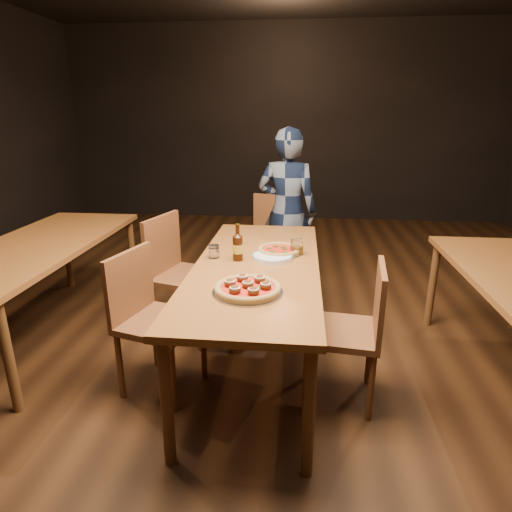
# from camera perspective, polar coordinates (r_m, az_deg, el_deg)

# --- Properties ---
(ground) EXTENTS (9.00, 9.00, 0.00)m
(ground) POSITION_cam_1_polar(r_m,az_deg,el_deg) (3.11, 0.10, -14.16)
(ground) COLOR black
(room_shell) EXTENTS (9.00, 9.00, 9.00)m
(room_shell) POSITION_cam_1_polar(r_m,az_deg,el_deg) (2.63, 0.12, 22.34)
(room_shell) COLOR black
(room_shell) RESTS_ON ground
(table_main) EXTENTS (0.80, 2.00, 0.75)m
(table_main) POSITION_cam_1_polar(r_m,az_deg,el_deg) (2.81, 0.11, -2.42)
(table_main) COLOR brown
(table_main) RESTS_ON ground
(table_left) EXTENTS (0.80, 2.00, 0.75)m
(table_left) POSITION_cam_1_polar(r_m,az_deg,el_deg) (3.65, -26.95, 0.51)
(table_left) COLOR brown
(table_left) RESTS_ON ground
(chair_main_nw) EXTENTS (0.54, 0.54, 0.94)m
(chair_main_nw) POSITION_cam_1_polar(r_m,az_deg,el_deg) (2.72, -12.60, -8.48)
(chair_main_nw) COLOR brown
(chair_main_nw) RESTS_ON ground
(chair_main_sw) EXTENTS (0.57, 0.57, 0.99)m
(chair_main_sw) POSITION_cam_1_polar(r_m,az_deg,el_deg) (3.33, -9.07, -2.60)
(chair_main_sw) COLOR brown
(chair_main_sw) RESTS_ON ground
(chair_main_e) EXTENTS (0.47, 0.47, 0.91)m
(chair_main_e) POSITION_cam_1_polar(r_m,az_deg,el_deg) (2.62, 11.36, -9.71)
(chair_main_e) COLOR brown
(chair_main_e) RESTS_ON ground
(chair_end) EXTENTS (0.56, 0.56, 0.98)m
(chair_end) POSITION_cam_1_polar(r_m,az_deg,el_deg) (4.03, 1.74, 1.35)
(chair_end) COLOR brown
(chair_end) RESTS_ON ground
(pizza_meatball) EXTENTS (0.39, 0.39, 0.07)m
(pizza_meatball) POSITION_cam_1_polar(r_m,az_deg,el_deg) (2.33, -1.12, -4.29)
(pizza_meatball) COLOR #B7B7BF
(pizza_meatball) RESTS_ON table_main
(pizza_margherita) EXTENTS (0.32, 0.32, 0.04)m
(pizza_margherita) POSITION_cam_1_polar(r_m,az_deg,el_deg) (2.99, 3.10, 0.77)
(pizza_margherita) COLOR #B7B7BF
(pizza_margherita) RESTS_ON table_main
(plate_stack) EXTENTS (0.28, 0.28, 0.03)m
(plate_stack) POSITION_cam_1_polar(r_m,az_deg,el_deg) (2.88, 2.22, -0.09)
(plate_stack) COLOR white
(plate_stack) RESTS_ON table_main
(beer_bottle) EXTENTS (0.07, 0.07, 0.24)m
(beer_bottle) POSITION_cam_1_polar(r_m,az_deg,el_deg) (2.83, -2.45, 1.12)
(beer_bottle) COLOR black
(beer_bottle) RESTS_ON table_main
(water_glass) EXTENTS (0.07, 0.07, 0.09)m
(water_glass) POSITION_cam_1_polar(r_m,az_deg,el_deg) (2.90, -5.62, 0.61)
(water_glass) COLOR white
(water_glass) RESTS_ON table_main
(amber_glass) EXTENTS (0.09, 0.09, 0.11)m
(amber_glass) POSITION_cam_1_polar(r_m,az_deg,el_deg) (2.96, 5.47, 1.26)
(amber_glass) COLOR #A36A12
(amber_glass) RESTS_ON table_main
(diner) EXTENTS (0.63, 0.48, 1.57)m
(diner) POSITION_cam_1_polar(r_m,az_deg,el_deg) (4.11, 4.14, 5.88)
(diner) COLOR black
(diner) RESTS_ON ground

